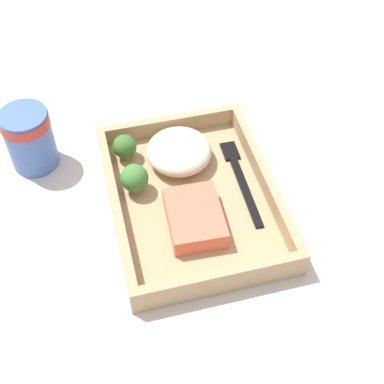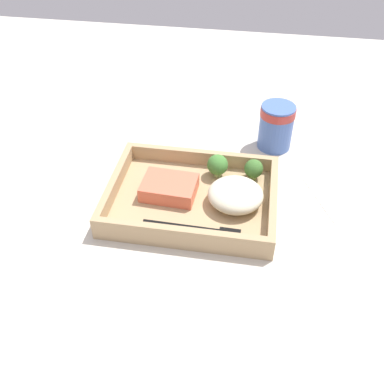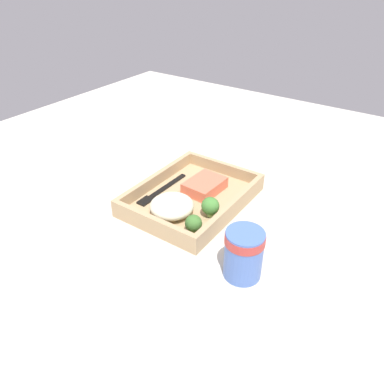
% 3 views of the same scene
% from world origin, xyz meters
% --- Properties ---
extents(ground_plane, '(1.60, 1.60, 0.02)m').
position_xyz_m(ground_plane, '(0.00, 0.00, -0.01)').
color(ground_plane, beige).
extents(takeout_tray, '(0.28, 0.22, 0.01)m').
position_xyz_m(takeout_tray, '(0.00, 0.00, 0.01)').
color(takeout_tray, tan).
rests_on(takeout_tray, ground_plane).
extents(tray_rim, '(0.28, 0.22, 0.03)m').
position_xyz_m(tray_rim, '(0.00, 0.00, 0.03)').
color(tray_rim, tan).
rests_on(tray_rim, takeout_tray).
extents(salmon_fillet, '(0.10, 0.07, 0.03)m').
position_xyz_m(salmon_fillet, '(-0.04, 0.01, 0.03)').
color(salmon_fillet, '#E5684B').
rests_on(salmon_fillet, takeout_tray).
extents(mashed_potatoes, '(0.09, 0.09, 0.04)m').
position_xyz_m(mashed_potatoes, '(0.07, 0.00, 0.03)').
color(mashed_potatoes, beige).
rests_on(mashed_potatoes, takeout_tray).
extents(broccoli_floret_1, '(0.04, 0.04, 0.04)m').
position_xyz_m(broccoli_floret_1, '(0.03, 0.07, 0.04)').
color(broccoli_floret_1, '#86A663').
rests_on(broccoli_floret_1, takeout_tray).
extents(broccoli_floret_2, '(0.03, 0.03, 0.04)m').
position_xyz_m(broccoli_floret_2, '(0.10, 0.07, 0.03)').
color(broccoli_floret_2, '#85A45D').
rests_on(broccoli_floret_2, takeout_tray).
extents(fork, '(0.16, 0.02, 0.00)m').
position_xyz_m(fork, '(0.02, -0.07, 0.01)').
color(fork, black).
rests_on(fork, takeout_tray).
extents(paper_cup, '(0.07, 0.07, 0.09)m').
position_xyz_m(paper_cup, '(0.13, 0.20, 0.05)').
color(paper_cup, '#4869B5').
rests_on(paper_cup, ground_plane).
extents(receipt_slip, '(0.12, 0.16, 0.00)m').
position_xyz_m(receipt_slip, '(0.25, 0.07, 0.00)').
color(receipt_slip, white).
rests_on(receipt_slip, ground_plane).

